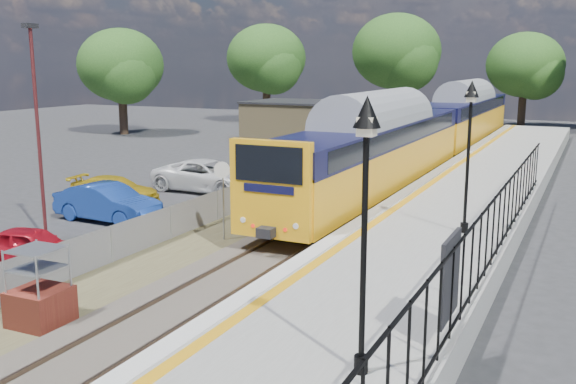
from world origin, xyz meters
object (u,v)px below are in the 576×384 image
Objects in this scene: car_blue at (108,203)px; victorian_lamp_south at (366,172)px; victorian_lamp_north at (470,121)px; car_yellow at (115,190)px; carpark_lamp at (37,120)px; speed_sign at (223,188)px; train at (431,127)px; car_white at (208,176)px; brick_plinth at (39,289)px; car_red at (32,246)px.

victorian_lamp_south is at bearing -122.04° from car_blue.
victorian_lamp_north is 1.15× the size of car_yellow.
car_yellow is at bearing 108.00° from carpark_lamp.
car_yellow is at bearing 140.00° from speed_sign.
train is (-5.30, 17.73, -1.96)m from victorian_lamp_north.
victorian_lamp_north is 15.84m from car_yellow.
victorian_lamp_north is 1.05× the size of car_blue.
car_white is at bearing -38.91° from car_yellow.
brick_plinth is (-8.00, 0.62, -3.39)m from victorian_lamp_south.
car_blue is (0.12, 3.03, -3.40)m from carpark_lamp.
brick_plinth is 8.10m from speed_sign.
victorian_lamp_south is 19.86m from car_yellow.
carpark_lamp is (-13.41, -3.86, -0.18)m from victorian_lamp_north.
car_white is (0.38, 9.69, -3.38)m from carpark_lamp.
car_white is (0.26, 6.66, 0.02)m from car_blue.
car_red is 8.81m from car_yellow.
victorian_lamp_south is 10.00m from victorian_lamp_north.
victorian_lamp_south is 16.70m from car_blue.
speed_sign is 5.63m from car_blue.
victorian_lamp_south is at bearing -136.87° from car_yellow.
train reaches higher than car_red.
victorian_lamp_north is at bearing 16.05° from carpark_lamp.
car_red is at bearing 161.79° from victorian_lamp_south.
victorian_lamp_north is 13.62m from car_red.
car_blue is at bearing -176.45° from victorian_lamp_north.
train is at bearing 106.64° from victorian_lamp_north.
victorian_lamp_north is 0.86× the size of car_white.
car_white is (-1.44, 11.95, 0.16)m from car_red.
victorian_lamp_south and victorian_lamp_north have the same top height.
car_blue is at bearing 122.69° from brick_plinth.
brick_plinth is 0.43× the size of car_blue.
car_yellow is at bearing 123.58° from brick_plinth.
car_yellow is 0.74× the size of car_white.
brick_plinth is at bearing -106.74° from speed_sign.
train is 7.62× the size of car_white.
car_white is at bearing 87.77° from carpark_lamp.
train is 23.13m from carpark_lamp.
speed_sign reaches higher than car_white.
car_white is (-7.74, -11.90, -1.60)m from train.
victorian_lamp_north is (-0.20, 10.00, 0.00)m from victorian_lamp_south.
train is (-5.50, 27.73, -1.96)m from victorian_lamp_south.
car_red reaches higher than car_yellow.
victorian_lamp_south is 20.94m from car_white.
car_red is 5.56m from car_blue.
brick_plinth is 0.69× the size of speed_sign.
victorian_lamp_south is at bearing -120.35° from car_red.
victorian_lamp_south reaches higher than car_white.
car_white is at bearing 109.40° from speed_sign.
carpark_lamp reaches higher than victorian_lamp_south.
car_white reaches higher than car_red.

